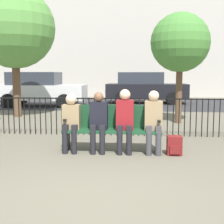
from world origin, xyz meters
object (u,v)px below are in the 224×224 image
object	(u,v)px
backpack	(174,146)
seated_person_1	(99,119)
park_bench	(112,126)
seated_person_3	(153,119)
seated_person_2	(125,118)
parked_car_0	(39,88)
seated_person_0	(71,119)
tree_1	(180,43)
parked_car_1	(145,87)
tree_0	(14,28)

from	to	relation	value
backpack	seated_person_1	bearing A→B (deg)	177.14
park_bench	seated_person_3	bearing A→B (deg)	-9.07
seated_person_2	parked_car_0	distance (m)	9.65
seated_person_0	backpack	distance (m)	2.08
seated_person_2	tree_1	xyz separation A→B (m)	(1.53, 3.89, 1.78)
seated_person_1	parked_car_1	xyz separation A→B (m)	(1.13, 10.51, 0.18)
park_bench	seated_person_3	size ratio (longest dim) A/B	1.58
parked_car_1	seated_person_2	bearing A→B (deg)	-93.36
seated_person_3	seated_person_1	bearing A→B (deg)	-179.90
seated_person_3	parked_car_1	xyz separation A→B (m)	(0.06, 10.50, 0.16)
seated_person_1	tree_1	size ratio (longest dim) A/B	0.35
seated_person_1	parked_car_0	bearing A→B (deg)	114.61
backpack	parked_car_0	size ratio (longest dim) A/B	0.09
park_bench	seated_person_0	xyz separation A→B (m)	(-0.81, -0.13, 0.15)
seated_person_0	seated_person_2	xyz separation A→B (m)	(1.06, 0.01, 0.05)
backpack	seated_person_0	bearing A→B (deg)	177.98
seated_person_3	tree_1	size ratio (longest dim) A/B	0.36
seated_person_0	backpack	xyz separation A→B (m)	(2.02, -0.07, -0.47)
seated_person_0	seated_person_3	distance (m)	1.62
seated_person_0	tree_0	size ratio (longest dim) A/B	0.25
parked_car_0	parked_car_1	world-z (taller)	same
seated_person_3	park_bench	bearing A→B (deg)	170.93
parked_car_1	seated_person_1	bearing A→B (deg)	-96.15
tree_1	parked_car_0	xyz separation A→B (m)	(-5.97, 4.68, -1.64)
seated_person_2	parked_car_0	bearing A→B (deg)	117.40
seated_person_3	parked_car_1	world-z (taller)	parked_car_1
park_bench	seated_person_2	bearing A→B (deg)	-26.69
seated_person_3	backpack	distance (m)	0.65
seated_person_1	tree_1	world-z (taller)	tree_1
tree_0	parked_car_0	bearing A→B (deg)	95.44
park_bench	tree_0	bearing A→B (deg)	128.94
seated_person_1	tree_0	size ratio (longest dim) A/B	0.26
park_bench	seated_person_0	size ratio (longest dim) A/B	1.68
seated_person_2	tree_0	xyz separation A→B (m)	(-4.09, 4.87, 2.43)
tree_1	seated_person_2	bearing A→B (deg)	-111.47
tree_0	park_bench	bearing A→B (deg)	-51.06
seated_person_3	tree_1	xyz separation A→B (m)	(0.97, 3.89, 1.80)
park_bench	parked_car_1	world-z (taller)	parked_car_1
tree_1	seated_person_3	bearing A→B (deg)	-104.07
seated_person_1	seated_person_3	size ratio (longest dim) A/B	0.97
backpack	parked_car_1	size ratio (longest dim) A/B	0.09
seated_person_2	backpack	xyz separation A→B (m)	(0.96, -0.08, -0.52)
seated_person_2	tree_1	world-z (taller)	tree_1
seated_person_1	tree_0	distance (m)	6.53
seated_person_3	backpack	size ratio (longest dim) A/B	3.38
tree_1	seated_person_0	bearing A→B (deg)	-123.66
tree_1	parked_car_0	size ratio (longest dim) A/B	0.81
park_bench	seated_person_1	size ratio (longest dim) A/B	1.63
parked_car_0	backpack	bearing A→B (deg)	-58.02
backpack	seated_person_3	bearing A→B (deg)	169.38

